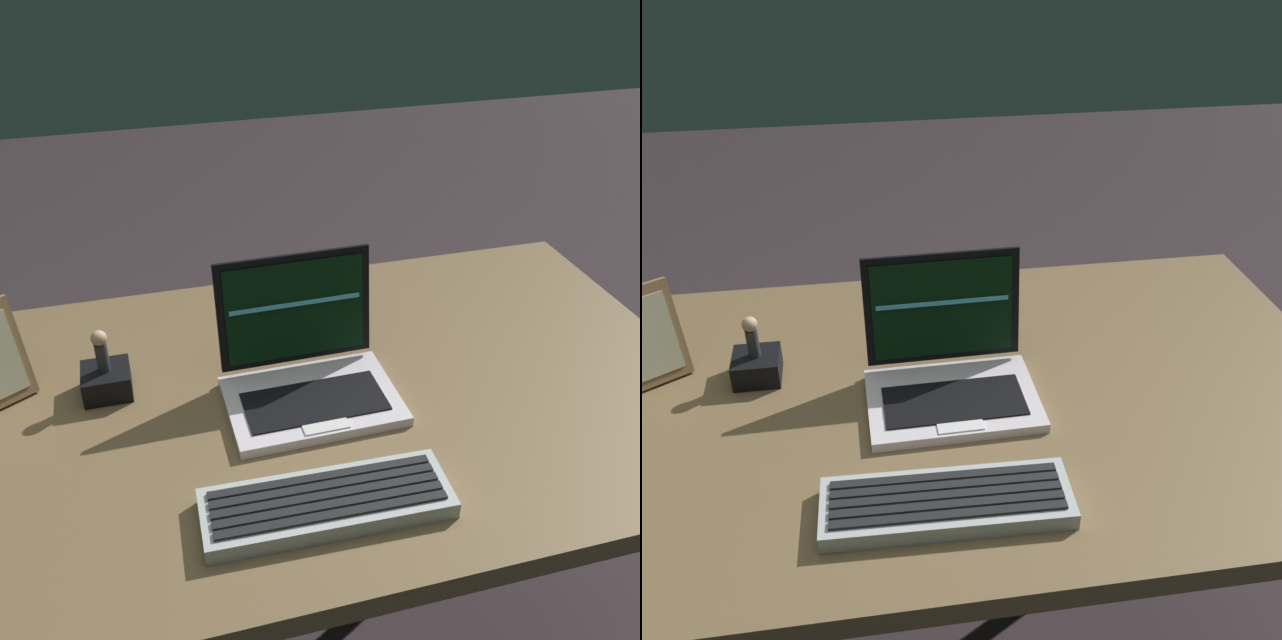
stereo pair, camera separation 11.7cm
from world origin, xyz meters
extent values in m
cube|color=brown|center=(0.00, 0.00, 0.72)|extent=(1.42, 0.84, 0.04)
cylinder|color=black|center=(0.66, 0.37, 0.35)|extent=(0.05, 0.05, 0.70)
cube|color=silver|center=(0.01, -0.03, 0.74)|extent=(0.28, 0.20, 0.02)
cube|color=black|center=(0.01, -0.05, 0.75)|extent=(0.23, 0.11, 0.00)
cube|color=white|center=(0.01, -0.11, 0.75)|extent=(0.07, 0.03, 0.00)
cube|color=black|center=(0.01, 0.07, 0.86)|extent=(0.27, 0.03, 0.19)
cube|color=black|center=(0.01, 0.07, 0.86)|extent=(0.24, 0.02, 0.17)
cube|color=#59CCF2|center=(0.01, 0.07, 0.87)|extent=(0.23, 0.01, 0.01)
cube|color=#B6BBBD|center=(-0.03, -0.26, 0.75)|extent=(0.35, 0.13, 0.03)
cube|color=black|center=(-0.03, -0.30, 0.76)|extent=(0.32, 0.02, 0.00)
cube|color=black|center=(-0.03, -0.28, 0.76)|extent=(0.32, 0.02, 0.00)
cube|color=black|center=(-0.03, -0.26, 0.76)|extent=(0.32, 0.02, 0.00)
cube|color=black|center=(-0.03, -0.25, 0.76)|extent=(0.32, 0.02, 0.00)
cube|color=black|center=(-0.03, -0.23, 0.76)|extent=(0.32, 0.02, 0.00)
cube|color=black|center=(-0.31, 0.09, 0.76)|extent=(0.08, 0.08, 0.05)
cylinder|color=#2E2F34|center=(-0.31, 0.09, 0.81)|extent=(0.02, 0.02, 0.05)
sphere|color=tan|center=(-0.31, 0.09, 0.85)|extent=(0.03, 0.03, 0.03)
camera|label=1|loc=(-0.24, -0.97, 1.51)|focal=41.52mm
camera|label=2|loc=(-0.12, -0.99, 1.51)|focal=41.52mm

